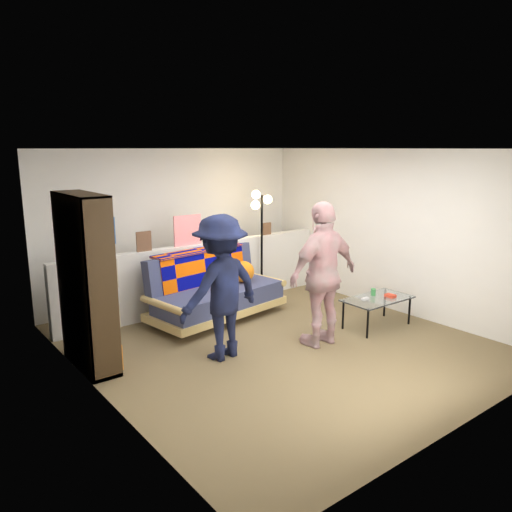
% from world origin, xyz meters
% --- Properties ---
extents(ground, '(5.00, 5.00, 0.00)m').
position_xyz_m(ground, '(0.00, 0.00, 0.00)').
color(ground, brown).
rests_on(ground, ground).
extents(room_shell, '(4.60, 5.05, 2.45)m').
position_xyz_m(room_shell, '(0.00, 0.47, 1.67)').
color(room_shell, silver).
rests_on(room_shell, ground).
extents(half_wall_ledge, '(4.45, 0.15, 1.00)m').
position_xyz_m(half_wall_ledge, '(0.00, 1.80, 0.50)').
color(half_wall_ledge, silver).
rests_on(half_wall_ledge, ground).
extents(ledge_decor, '(2.97, 0.02, 0.45)m').
position_xyz_m(ledge_decor, '(-0.23, 1.78, 1.18)').
color(ledge_decor, brown).
rests_on(ledge_decor, half_wall_ledge).
extents(futon_sofa, '(2.11, 1.22, 0.86)m').
position_xyz_m(futon_sofa, '(-0.07, 1.26, 0.40)').
color(futon_sofa, tan).
rests_on(futon_sofa, ground).
extents(bookshelf, '(0.32, 0.97, 1.94)m').
position_xyz_m(bookshelf, '(-2.08, 0.75, 0.91)').
color(bookshelf, black).
rests_on(bookshelf, ground).
extents(coffee_table, '(0.98, 0.54, 0.50)m').
position_xyz_m(coffee_table, '(1.47, -0.41, 0.38)').
color(coffee_table, black).
rests_on(coffee_table, ground).
extents(floor_lamp, '(0.41, 0.34, 1.75)m').
position_xyz_m(floor_lamp, '(1.06, 1.65, 1.24)').
color(floor_lamp, black).
rests_on(floor_lamp, ground).
extents(person_left, '(1.16, 0.76, 1.69)m').
position_xyz_m(person_left, '(-0.78, 0.06, 0.84)').
color(person_left, black).
rests_on(person_left, ground).
extents(person_right, '(1.05, 0.44, 1.79)m').
position_xyz_m(person_right, '(0.43, -0.39, 0.90)').
color(person_right, pink).
rests_on(person_right, ground).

